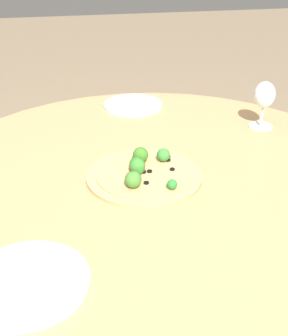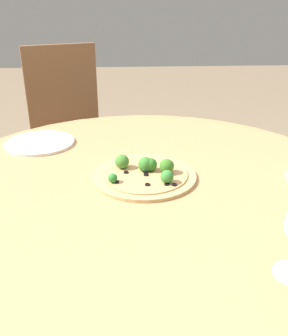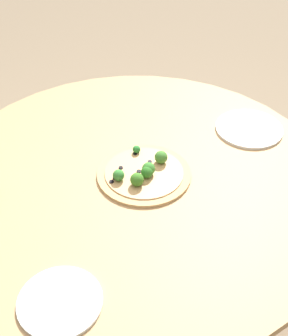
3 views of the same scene
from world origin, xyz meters
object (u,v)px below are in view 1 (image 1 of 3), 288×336
Objects in this scene: plate_far at (133,105)px; wine_glass at (264,97)px; plate_near at (26,282)px; pizza at (144,173)px.

wine_glass is at bearing -123.97° from plate_far.
plate_near is (-0.62, 0.72, -0.10)m from wine_glass.
pizza is 0.51m from wine_glass.
wine_glass reaches higher than pizza.
wine_glass is at bearing -49.57° from plate_near.
plate_far is (0.52, -0.05, -0.01)m from pizza.
plate_far is at bearing -6.04° from pizza.
plate_near is at bearing 141.00° from pizza.
plate_near and plate_far have the same top height.
plate_far is at bearing -21.50° from plate_near.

